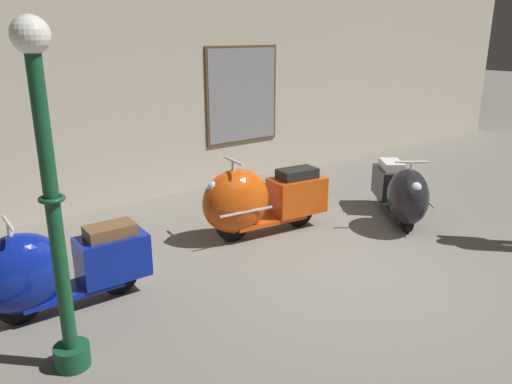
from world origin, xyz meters
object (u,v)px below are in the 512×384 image
(scooter_0, at_px, (51,269))
(scooter_1, at_px, (255,200))
(lamppost, at_px, (52,204))
(scooter_2, at_px, (402,193))

(scooter_0, xyz_separation_m, scooter_1, (2.65, 0.34, 0.04))
(scooter_0, relative_size, lamppost, 0.61)
(scooter_0, xyz_separation_m, lamppost, (-0.14, -0.91, 0.92))
(scooter_0, bearing_deg, scooter_2, 175.15)
(lamppost, bearing_deg, scooter_0, 81.36)
(scooter_2, distance_m, lamppost, 4.76)
(scooter_0, relative_size, scooter_2, 1.05)
(scooter_2, bearing_deg, scooter_0, -60.23)
(scooter_2, relative_size, lamppost, 0.58)
(scooter_1, bearing_deg, lamppost, 31.39)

